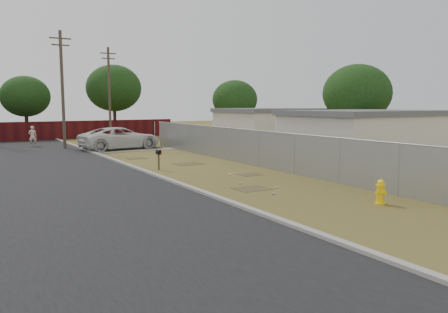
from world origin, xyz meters
TOP-DOWN VIEW (x-y plane):
  - ground at (0.00, 0.00)m, footprint 120.00×120.00m
  - street at (-6.76, 8.05)m, footprint 15.10×60.00m
  - chainlink_fence at (3.12, 1.03)m, footprint 0.10×27.06m
  - privacy_fence at (-6.00, 25.00)m, footprint 30.00×0.12m
  - utility_poles at (-3.67, 20.67)m, footprint 12.60×8.24m
  - houses at (9.70, 3.13)m, footprint 9.30×17.24m
  - horizon_trees at (0.84, 23.56)m, footprint 33.32×31.94m
  - fire_hydrant at (1.45, -9.56)m, footprint 0.41×0.42m
  - mailbox at (-2.07, 1.75)m, footprint 0.16×0.46m
  - pickup_truck at (-0.47, 13.15)m, footprint 6.45×3.62m
  - pedestrian at (-5.92, 18.90)m, footprint 0.68×0.51m
  - scattered_litter at (-0.23, -4.28)m, footprint 1.18×4.97m

SIDE VIEW (x-z plane):
  - ground at x=0.00m, z-range 0.00..0.00m
  - street at x=-6.76m, z-range -0.04..0.08m
  - scattered_litter at x=-0.23m, z-range 0.01..0.08m
  - fire_hydrant at x=1.45m, z-range -0.03..0.87m
  - chainlink_fence at x=3.12m, z-range -0.21..1.81m
  - pedestrian at x=-5.92m, z-range 0.00..1.69m
  - mailbox at x=-2.07m, z-range 0.31..1.38m
  - pickup_truck at x=-0.47m, z-range 0.00..1.70m
  - privacy_fence at x=-6.00m, z-range 0.00..1.80m
  - houses at x=9.70m, z-range 0.01..3.11m
  - horizon_trees at x=0.84m, z-range 0.74..8.52m
  - utility_poles at x=-3.67m, z-range 0.19..9.19m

